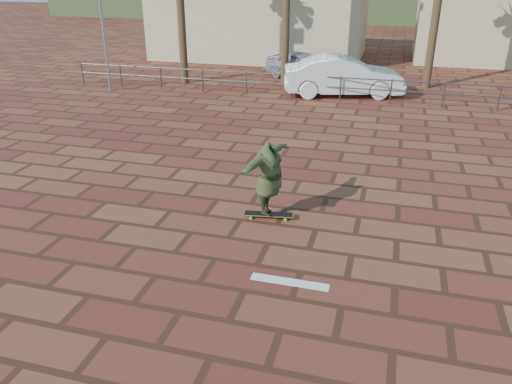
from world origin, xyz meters
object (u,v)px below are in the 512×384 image
at_px(car_silver, 302,65).
at_px(car_white, 343,76).
at_px(longboard, 268,214).
at_px(skateboarder, 269,179).

bearing_deg(car_silver, car_white, -111.12).
distance_m(longboard, car_white, 11.95).
xyz_separation_m(longboard, car_silver, (-2.04, 14.73, 0.58)).
bearing_deg(skateboarder, car_silver, 19.47).
bearing_deg(longboard, car_silver, 89.03).
relative_size(car_silver, car_white, 0.79).
height_order(skateboarder, car_silver, skateboarder).
height_order(longboard, skateboarder, skateboarder).
height_order(skateboarder, car_white, skateboarder).
bearing_deg(skateboarder, longboard, 25.64).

